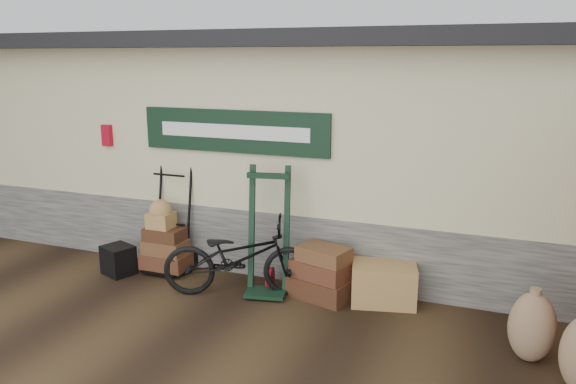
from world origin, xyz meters
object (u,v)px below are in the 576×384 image
object	(u,v)px
wicker_hamper	(384,284)
bicycle	(239,253)
black_trunk	(118,260)
suitcase_stack	(321,271)
green_barrow	(268,231)
porter_trolley	(171,216)

from	to	relation	value
wicker_hamper	bicycle	size ratio (longest dim) A/B	0.40
black_trunk	bicycle	xyz separation A→B (m)	(1.84, -0.03, 0.35)
suitcase_stack	black_trunk	xyz separation A→B (m)	(-2.80, -0.27, -0.13)
green_barrow	wicker_hamper	distance (m)	1.53
wicker_hamper	bicycle	xyz separation A→B (m)	(-1.72, -0.41, 0.30)
porter_trolley	green_barrow	bearing A→B (deg)	-9.25
bicycle	suitcase_stack	bearing A→B (deg)	-92.76
black_trunk	bicycle	bearing A→B (deg)	-0.78
green_barrow	black_trunk	bearing A→B (deg)	174.07
porter_trolley	suitcase_stack	world-z (taller)	porter_trolley
porter_trolley	wicker_hamper	bearing A→B (deg)	-1.14
porter_trolley	black_trunk	bearing A→B (deg)	-142.44
black_trunk	wicker_hamper	bearing A→B (deg)	6.11
green_barrow	bicycle	world-z (taller)	green_barrow
black_trunk	bicycle	size ratio (longest dim) A/B	0.21
green_barrow	black_trunk	xyz separation A→B (m)	(-2.14, -0.19, -0.60)
suitcase_stack	black_trunk	world-z (taller)	suitcase_stack
porter_trolley	green_barrow	distance (m)	1.58
porter_trolley	black_trunk	size ratio (longest dim) A/B	3.84
green_barrow	wicker_hamper	bearing A→B (deg)	-3.21
porter_trolley	black_trunk	distance (m)	0.92
porter_trolley	suitcase_stack	xyz separation A→B (m)	(2.22, -0.17, -0.43)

